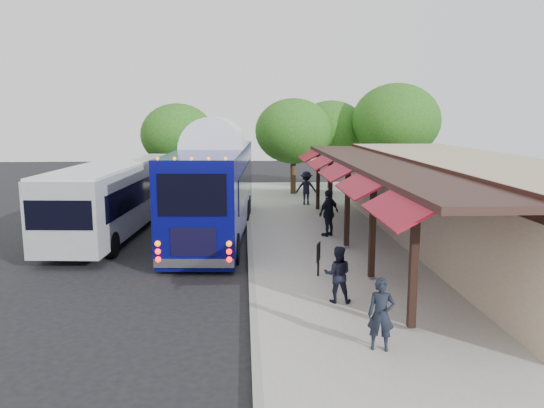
# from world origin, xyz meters

# --- Properties ---
(ground) EXTENTS (90.00, 90.00, 0.00)m
(ground) POSITION_xyz_m (0.00, 0.00, 0.00)
(ground) COLOR black
(ground) RESTS_ON ground
(sidewalk) EXTENTS (10.00, 40.00, 0.15)m
(sidewalk) POSITION_xyz_m (5.00, 4.00, 0.07)
(sidewalk) COLOR #9E9B93
(sidewalk) RESTS_ON ground
(curb) EXTENTS (0.20, 40.00, 0.16)m
(curb) POSITION_xyz_m (0.05, 4.00, 0.07)
(curb) COLOR gray
(curb) RESTS_ON ground
(station_shelter) EXTENTS (8.15, 20.00, 3.60)m
(station_shelter) POSITION_xyz_m (8.38, 4.00, 1.85)
(station_shelter) COLOR tan
(station_shelter) RESTS_ON ground
(coach_bus) EXTENTS (3.44, 12.88, 4.08)m
(coach_bus) POSITION_xyz_m (-1.45, 7.36, 2.19)
(coach_bus) COLOR #07095C
(coach_bus) RESTS_ON ground
(city_bus) EXTENTS (3.42, 11.80, 3.13)m
(city_bus) POSITION_xyz_m (-5.90, 7.69, 1.73)
(city_bus) COLOR gray
(city_bus) RESTS_ON ground
(ped_a) EXTENTS (0.66, 0.52, 1.60)m
(ped_a) POSITION_xyz_m (2.77, -5.00, 0.95)
(ped_a) COLOR black
(ped_a) RESTS_ON sidewalk
(ped_b) EXTENTS (0.85, 0.71, 1.57)m
(ped_b) POSITION_xyz_m (2.36, -1.98, 0.94)
(ped_b) COLOR black
(ped_b) RESTS_ON sidewalk
(ped_c) EXTENTS (1.19, 1.13, 1.98)m
(ped_c) POSITION_xyz_m (3.40, 6.00, 1.14)
(ped_c) COLOR black
(ped_c) RESTS_ON sidewalk
(ped_d) EXTENTS (1.34, 0.94, 1.90)m
(ped_d) POSITION_xyz_m (3.40, 14.00, 1.10)
(ped_d) COLOR black
(ped_d) RESTS_ON sidewalk
(sign_board) EXTENTS (0.20, 0.47, 1.07)m
(sign_board) POSITION_xyz_m (2.17, 0.39, 0.88)
(sign_board) COLOR black
(sign_board) RESTS_ON sidewalk
(tree_left) EXTENTS (4.90, 4.90, 6.27)m
(tree_left) POSITION_xyz_m (3.04, 18.26, 4.18)
(tree_left) COLOR #382314
(tree_left) RESTS_ON ground
(tree_mid) EXTENTS (4.85, 4.85, 6.20)m
(tree_mid) POSITION_xyz_m (5.87, 20.69, 4.13)
(tree_mid) COLOR #382314
(tree_mid) RESTS_ON ground
(tree_right) EXTENTS (5.65, 5.65, 7.23)m
(tree_right) POSITION_xyz_m (9.66, 18.20, 4.82)
(tree_right) COLOR #382314
(tree_right) RESTS_ON ground
(tree_far) EXTENTS (4.64, 4.64, 5.95)m
(tree_far) POSITION_xyz_m (-4.32, 18.30, 3.96)
(tree_far) COLOR #382314
(tree_far) RESTS_ON ground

